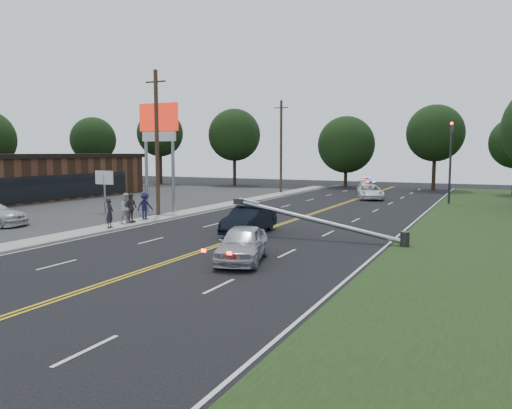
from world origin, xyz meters
The scene contains 23 objects.
ground centered at (0.00, 0.00, 0.00)m, with size 120.00×120.00×0.00m, color black.
parking_lot centered at (-20.00, 10.00, 0.01)m, with size 25.00×60.00×0.01m, color #2D2D2D.
sidewalk centered at (-8.40, 10.00, 0.06)m, with size 1.80×70.00×0.12m, color #9E998F.
centerline_yellow centered at (0.00, 10.00, 0.01)m, with size 0.36×80.00×0.00m, color gold.
pylon_sign centered at (-10.50, 14.00, 6.00)m, with size 3.20×0.35×8.00m.
small_sign centered at (-14.00, 12.00, 2.33)m, with size 1.60×0.14×3.10m.
traffic_signal centered at (8.30, 30.00, 4.21)m, with size 0.28×0.41×7.05m.
fallen_streetlight centered at (4.19, 8.00, 0.92)m, with size 9.36×0.44×1.91m.
utility_pole_mid centered at (-9.20, 12.00, 5.08)m, with size 1.60×0.28×10.00m.
utility_pole_far centered at (-9.20, 34.00, 5.08)m, with size 1.60×0.28×10.00m.
tree_3 centered at (-34.05, 32.06, 6.00)m, with size 5.66×5.66×8.85m.
tree_4 centered at (-29.95, 40.47, 7.00)m, with size 6.32×6.32×10.17m.
tree_5 centered at (-19.81, 43.17, 6.74)m, with size 6.95×6.95×10.22m.
tree_6 centered at (-5.47, 46.56, 5.41)m, with size 7.24×7.24×9.03m.
tree_7 centered at (5.34, 45.61, 6.65)m, with size 6.61×6.61×9.96m.
crashed_sedan centered at (-0.27, 8.24, 0.76)m, with size 1.60×4.60×1.52m, color black.
waiting_sedan centered at (2.65, 1.73, 0.73)m, with size 1.73×4.29×1.46m, color #B0B3B9.
emergency_a centered at (1.21, 31.24, 0.67)m, with size 2.21×4.80×1.33m, color white.
emergency_b centered at (-0.92, 38.89, 0.64)m, with size 1.78×4.39×1.27m, color silver.
bystander_a centered at (-8.07, 5.91, 0.97)m, with size 0.62×0.41×1.71m, color #222228.
bystander_b centered at (-8.38, 7.78, 1.04)m, with size 0.90×0.70×1.85m, color #ACACB1.
bystander_c centered at (-8.57, 9.74, 0.98)m, with size 1.12×0.64×1.73m, color #1A183E.
bystander_d centered at (-8.34, 8.08, 1.04)m, with size 1.08×0.45×1.84m, color #544643.
Camera 1 is at (11.83, -16.10, 4.45)m, focal length 35.00 mm.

